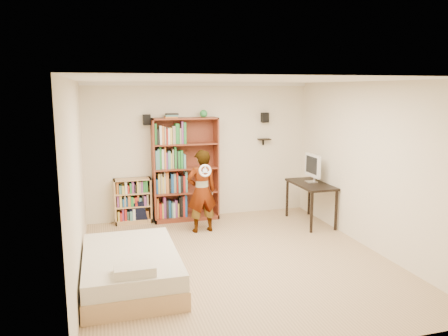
% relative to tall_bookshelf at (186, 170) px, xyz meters
% --- Properties ---
extents(ground, '(4.50, 5.00, 0.01)m').
position_rel_tall_bookshelf_xyz_m(ground, '(0.33, -2.31, -1.01)').
color(ground, tan).
rests_on(ground, ground).
extents(room_shell, '(4.52, 5.02, 2.71)m').
position_rel_tall_bookshelf_xyz_m(room_shell, '(0.33, -2.31, 0.75)').
color(room_shell, beige).
rests_on(room_shell, ground).
extents(crown_molding, '(4.50, 5.00, 0.06)m').
position_rel_tall_bookshelf_xyz_m(crown_molding, '(0.33, -2.31, 1.66)').
color(crown_molding, white).
rests_on(crown_molding, room_shell).
extents(speaker_left, '(0.14, 0.12, 0.20)m').
position_rel_tall_bookshelf_xyz_m(speaker_left, '(-0.72, 0.09, 0.99)').
color(speaker_left, black).
rests_on(speaker_left, room_shell).
extents(speaker_right, '(0.14, 0.12, 0.20)m').
position_rel_tall_bookshelf_xyz_m(speaker_right, '(1.68, 0.09, 0.99)').
color(speaker_right, black).
rests_on(speaker_right, room_shell).
extents(wall_shelf, '(0.25, 0.16, 0.02)m').
position_rel_tall_bookshelf_xyz_m(wall_shelf, '(1.68, 0.10, 0.54)').
color(wall_shelf, black).
rests_on(wall_shelf, room_shell).
extents(tall_bookshelf, '(1.28, 0.37, 2.03)m').
position_rel_tall_bookshelf_xyz_m(tall_bookshelf, '(0.00, 0.00, 0.00)').
color(tall_bookshelf, brown).
rests_on(tall_bookshelf, ground).
extents(low_bookshelf, '(0.70, 0.26, 0.88)m').
position_rel_tall_bookshelf_xyz_m(low_bookshelf, '(-1.03, 0.05, -0.57)').
color(low_bookshelf, tan).
rests_on(low_bookshelf, ground).
extents(computer_desk, '(0.58, 1.16, 0.79)m').
position_rel_tall_bookshelf_xyz_m(computer_desk, '(2.28, -0.89, -0.62)').
color(computer_desk, black).
rests_on(computer_desk, ground).
extents(imac, '(0.18, 0.55, 0.55)m').
position_rel_tall_bookshelf_xyz_m(imac, '(2.33, -0.79, 0.05)').
color(imac, white).
rests_on(imac, computer_desk).
extents(daybed, '(1.24, 1.90, 0.56)m').
position_rel_tall_bookshelf_xyz_m(daybed, '(-1.28, -2.70, -0.73)').
color(daybed, silver).
rests_on(daybed, ground).
extents(person, '(0.59, 0.42, 1.51)m').
position_rel_tall_bookshelf_xyz_m(person, '(0.13, -0.81, -0.26)').
color(person, black).
rests_on(person, ground).
extents(wii_wheel, '(0.22, 0.08, 0.23)m').
position_rel_tall_bookshelf_xyz_m(wii_wheel, '(0.13, -1.10, 0.17)').
color(wii_wheel, white).
rests_on(wii_wheel, person).
extents(navy_bag, '(0.35, 0.25, 0.44)m').
position_rel_tall_bookshelf_xyz_m(navy_bag, '(-0.94, 0.03, -0.79)').
color(navy_bag, black).
rests_on(navy_bag, ground).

